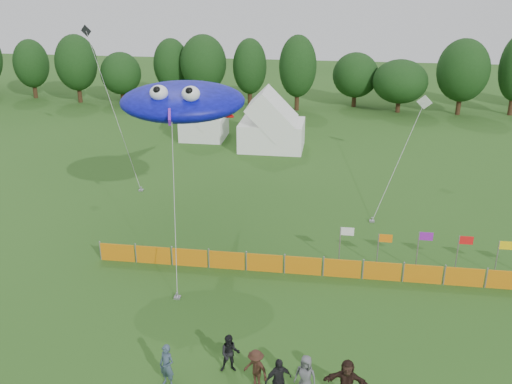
# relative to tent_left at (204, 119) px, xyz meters

# --- Properties ---
(ground) EXTENTS (160.00, 160.00, 0.00)m
(ground) POSITION_rel_tent_left_xyz_m (8.58, -31.73, -1.78)
(ground) COLOR #234C16
(ground) RESTS_ON ground
(treeline) EXTENTS (104.57, 8.78, 8.36)m
(treeline) POSITION_rel_tent_left_xyz_m (10.19, 13.20, 2.41)
(treeline) COLOR #382314
(treeline) RESTS_ON ground
(tent_left) EXTENTS (3.99, 3.99, 3.52)m
(tent_left) POSITION_rel_tent_left_xyz_m (0.00, 0.00, 0.00)
(tent_left) COLOR white
(tent_left) RESTS_ON ground
(tent_right) EXTENTS (5.55, 4.44, 3.92)m
(tent_right) POSITION_rel_tent_left_xyz_m (6.56, -2.27, 0.20)
(tent_right) COLOR white
(tent_right) RESTS_ON ground
(barrier_fence) EXTENTS (21.90, 0.06, 1.00)m
(barrier_fence) POSITION_rel_tent_left_xyz_m (10.76, -23.85, -1.28)
(barrier_fence) COLOR #CB700B
(barrier_fence) RESTS_ON ground
(flag_row) EXTENTS (10.73, 0.56, 2.23)m
(flag_row) POSITION_rel_tent_left_xyz_m (17.71, -22.53, -0.37)
(flag_row) COLOR gray
(flag_row) RESTS_ON ground
(spectator_a) EXTENTS (0.76, 0.65, 1.77)m
(spectator_a) POSITION_rel_tent_left_xyz_m (6.25, -32.97, -0.89)
(spectator_a) COLOR #344556
(spectator_a) RESTS_ON ground
(spectator_b) EXTENTS (0.89, 0.75, 1.62)m
(spectator_b) POSITION_rel_tent_left_xyz_m (8.45, -31.83, -0.96)
(spectator_b) COLOR black
(spectator_b) RESTS_ON ground
(spectator_c) EXTENTS (1.24, 1.07, 1.66)m
(spectator_c) POSITION_rel_tent_left_xyz_m (9.59, -32.64, -0.94)
(spectator_c) COLOR #351E15
(spectator_c) RESTS_ON ground
(spectator_d) EXTENTS (1.13, 0.92, 1.80)m
(spectator_d) POSITION_rel_tent_left_xyz_m (10.49, -33.18, -0.88)
(spectator_d) COLOR black
(spectator_d) RESTS_ON ground
(spectator_e) EXTENTS (0.95, 0.74, 1.71)m
(spectator_e) POSITION_rel_tent_left_xyz_m (11.45, -32.77, -0.92)
(spectator_e) COLOR #505155
(spectator_e) RESTS_ON ground
(spectator_f) EXTENTS (1.71, 0.71, 1.80)m
(spectator_f) POSITION_rel_tent_left_xyz_m (12.94, -32.90, -0.88)
(spectator_f) COLOR black
(spectator_f) RESTS_ON ground
(stingray_kite) EXTENTS (7.46, 14.10, 9.53)m
(stingray_kite) POSITION_rel_tent_left_xyz_m (4.22, -21.18, 6.58)
(stingray_kite) COLOR #0E10C6
(stingray_kite) RESTS_ON ground
(small_kite_white) EXTENTS (4.62, 10.58, 5.98)m
(small_kite_white) POSITION_rel_tent_left_xyz_m (17.28, -9.64, 1.96)
(small_kite_white) COLOR silver
(small_kite_white) RESTS_ON ground
(small_kite_dark) EXTENTS (5.62, 5.06, 10.90)m
(small_kite_dark) POSITION_rel_tent_left_xyz_m (-4.46, -10.83, 4.56)
(small_kite_dark) COLOR black
(small_kite_dark) RESTS_ON ground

